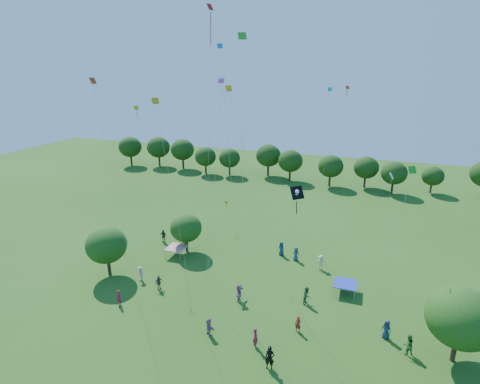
{
  "coord_description": "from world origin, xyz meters",
  "views": [
    {
      "loc": [
        10.58,
        -16.38,
        21.78
      ],
      "look_at": [
        0.0,
        14.0,
        11.0
      ],
      "focal_mm": 28.0,
      "sensor_mm": 36.0,
      "label": 1
    }
  ],
  "objects_px": {
    "near_tree_north": "(186,228)",
    "pirate_kite": "(297,196)",
    "man_in_black": "(270,358)",
    "near_tree_west": "(106,245)",
    "near_tree_east": "(461,318)",
    "tent_blue": "(345,284)",
    "tent_red_stripe": "(176,248)",
    "red_high_kite": "(209,69)"
  },
  "relations": [
    {
      "from": "near_tree_east",
      "to": "tent_red_stripe",
      "type": "relative_size",
      "value": 2.84
    },
    {
      "from": "near_tree_west",
      "to": "pirate_kite",
      "type": "distance_m",
      "value": 22.43
    },
    {
      "from": "tent_red_stripe",
      "to": "pirate_kite",
      "type": "height_order",
      "value": "pirate_kite"
    },
    {
      "from": "near_tree_west",
      "to": "pirate_kite",
      "type": "relative_size",
      "value": 0.48
    },
    {
      "from": "tent_red_stripe",
      "to": "tent_blue",
      "type": "xyz_separation_m",
      "value": [
        19.9,
        -1.44,
        0.0
      ]
    },
    {
      "from": "near_tree_west",
      "to": "near_tree_east",
      "type": "relative_size",
      "value": 0.89
    },
    {
      "from": "tent_red_stripe",
      "to": "near_tree_west",
      "type": "bearing_deg",
      "value": -127.55
    },
    {
      "from": "tent_red_stripe",
      "to": "near_tree_north",
      "type": "bearing_deg",
      "value": 62.7
    },
    {
      "from": "near_tree_west",
      "to": "man_in_black",
      "type": "xyz_separation_m",
      "value": [
        20.18,
        -7.37,
        -2.6
      ]
    },
    {
      "from": "red_high_kite",
      "to": "near_tree_north",
      "type": "bearing_deg",
      "value": 148.97
    },
    {
      "from": "near_tree_east",
      "to": "tent_red_stripe",
      "type": "distance_m",
      "value": 29.88
    },
    {
      "from": "pirate_kite",
      "to": "red_high_kite",
      "type": "relative_size",
      "value": 0.44
    },
    {
      "from": "tent_red_stripe",
      "to": "man_in_black",
      "type": "xyz_separation_m",
      "value": [
        15.3,
        -13.72,
        -0.06
      ]
    },
    {
      "from": "near_tree_west",
      "to": "near_tree_east",
      "type": "xyz_separation_m",
      "value": [
        33.45,
        -1.88,
        0.37
      ]
    },
    {
      "from": "tent_blue",
      "to": "man_in_black",
      "type": "xyz_separation_m",
      "value": [
        -4.6,
        -12.28,
        -0.06
      ]
    },
    {
      "from": "near_tree_west",
      "to": "man_in_black",
      "type": "relative_size",
      "value": 2.83
    },
    {
      "from": "near_tree_west",
      "to": "pirate_kite",
      "type": "xyz_separation_m",
      "value": [
        20.63,
        -1.86,
        8.6
      ]
    },
    {
      "from": "tent_blue",
      "to": "pirate_kite",
      "type": "relative_size",
      "value": 0.19
    },
    {
      "from": "tent_blue",
      "to": "man_in_black",
      "type": "height_order",
      "value": "man_in_black"
    },
    {
      "from": "near_tree_east",
      "to": "man_in_black",
      "type": "height_order",
      "value": "near_tree_east"
    },
    {
      "from": "red_high_kite",
      "to": "near_tree_east",
      "type": "bearing_deg",
      "value": -16.11
    },
    {
      "from": "red_high_kite",
      "to": "man_in_black",
      "type": "bearing_deg",
      "value": -51.43
    },
    {
      "from": "near_tree_east",
      "to": "man_in_black",
      "type": "xyz_separation_m",
      "value": [
        -13.28,
        -5.49,
        -2.97
      ]
    },
    {
      "from": "pirate_kite",
      "to": "man_in_black",
      "type": "bearing_deg",
      "value": -94.71
    },
    {
      "from": "tent_red_stripe",
      "to": "tent_blue",
      "type": "distance_m",
      "value": 19.95
    },
    {
      "from": "near_tree_west",
      "to": "near_tree_north",
      "type": "bearing_deg",
      "value": 54.1
    },
    {
      "from": "near_tree_north",
      "to": "tent_red_stripe",
      "type": "xyz_separation_m",
      "value": [
        -0.7,
        -1.36,
        -2.14
      ]
    },
    {
      "from": "near_tree_east",
      "to": "pirate_kite",
      "type": "distance_m",
      "value": 15.24
    },
    {
      "from": "near_tree_north",
      "to": "tent_red_stripe",
      "type": "height_order",
      "value": "near_tree_north"
    },
    {
      "from": "near_tree_east",
      "to": "tent_blue",
      "type": "height_order",
      "value": "near_tree_east"
    },
    {
      "from": "man_in_black",
      "to": "red_high_kite",
      "type": "height_order",
      "value": "red_high_kite"
    },
    {
      "from": "man_in_black",
      "to": "red_high_kite",
      "type": "distance_m",
      "value": 25.75
    },
    {
      "from": "near_tree_east",
      "to": "pirate_kite",
      "type": "height_order",
      "value": "pirate_kite"
    },
    {
      "from": "near_tree_west",
      "to": "man_in_black",
      "type": "bearing_deg",
      "value": -20.07
    },
    {
      "from": "near_tree_west",
      "to": "tent_red_stripe",
      "type": "distance_m",
      "value": 8.4
    },
    {
      "from": "near_tree_west",
      "to": "near_tree_east",
      "type": "distance_m",
      "value": 33.51
    },
    {
      "from": "near_tree_west",
      "to": "pirate_kite",
      "type": "bearing_deg",
      "value": -5.16
    },
    {
      "from": "tent_red_stripe",
      "to": "tent_blue",
      "type": "bearing_deg",
      "value": -4.14
    },
    {
      "from": "near_tree_north",
      "to": "pirate_kite",
      "type": "bearing_deg",
      "value": -32.46
    },
    {
      "from": "near_tree_north",
      "to": "near_tree_east",
      "type": "distance_m",
      "value": 29.49
    },
    {
      "from": "man_in_black",
      "to": "pirate_kite",
      "type": "xyz_separation_m",
      "value": [
        0.45,
        5.51,
        11.2
      ]
    },
    {
      "from": "near_tree_west",
      "to": "tent_blue",
      "type": "relative_size",
      "value": 2.52
    }
  ]
}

